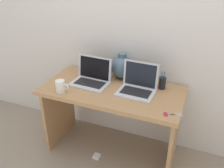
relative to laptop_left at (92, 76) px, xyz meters
The scene contains 10 objects.
ground_plane 0.84m from the laptop_left, 11.38° to the right, with size 6.00×6.00×0.00m, color gray.
back_wall 0.55m from the laptop_left, 53.96° to the left, with size 4.40×0.04×2.40m, color silver.
desk 0.33m from the laptop_left, 11.38° to the right, with size 1.31×0.64×0.75m.
laptop_left is the anchor object (origin of this frame).
laptop_right 0.46m from the laptop_left, ahead, with size 0.34×0.27×0.26m.
green_vase 0.32m from the laptop_left, 43.12° to the left, with size 0.22×0.22×0.26m.
coffee_mug 0.32m from the laptop_left, 123.92° to the right, with size 0.13×0.09×0.11m.
pen_cup 0.67m from the laptop_left, 11.76° to the left, with size 0.06×0.06×0.17m.
scissors 0.84m from the laptop_left, 18.50° to the right, with size 0.15×0.08×0.01m.
power_brick 0.83m from the laptop_left, 58.96° to the right, with size 0.07×0.07×0.03m, color white.
Camera 1 is at (0.74, -1.82, 1.81)m, focal length 38.52 mm.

